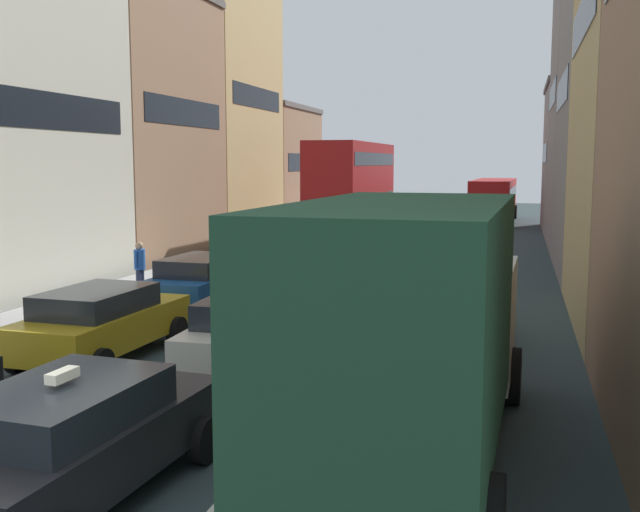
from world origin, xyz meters
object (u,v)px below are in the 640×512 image
at_px(sedan_left_lane_fourth, 266,257).
at_px(bus_far_queue_secondary, 494,196).
at_px(sedan_centre_lane_fifth, 391,243).
at_px(hatchback_centre_lane_third, 321,285).
at_px(pedestrian_near_kerb, 140,265).
at_px(removalist_box_truck, 412,320).
at_px(wagon_left_lane_second, 101,321).
at_px(taxi_centre_lane_front, 74,437).
at_px(bus_mid_queue_primary, 352,186).
at_px(coupe_centre_lane_fourth, 359,261).
at_px(sedan_left_lane_fifth, 305,242).
at_px(sedan_centre_lane_second, 254,330).
at_px(sedan_right_lane_behind_truck, 442,308).
at_px(sedan_left_lane_third, 203,281).

xyz_separation_m(sedan_left_lane_fourth, bus_far_queue_secondary, (6.72, 27.58, 0.96)).
bearing_deg(sedan_centre_lane_fifth, hatchback_centre_lane_third, 178.63).
xyz_separation_m(hatchback_centre_lane_third, pedestrian_near_kerb, (-6.01, 1.15, 0.15)).
bearing_deg(hatchback_centre_lane_third, removalist_box_truck, -156.66).
bearing_deg(wagon_left_lane_second, removalist_box_truck, -115.52).
distance_m(taxi_centre_lane_front, bus_mid_queue_primary, 30.86).
distance_m(bus_far_queue_secondary, pedestrian_near_kerb, 32.82).
relative_size(coupe_centre_lane_fourth, sedan_left_lane_fifth, 0.99).
bearing_deg(sedan_left_lane_fourth, wagon_left_lane_second, -176.92).
height_order(sedan_left_lane_fourth, bus_mid_queue_primary, bus_mid_queue_primary).
distance_m(sedan_centre_lane_second, wagon_left_lane_second, 3.32).
height_order(wagon_left_lane_second, bus_far_queue_secondary, bus_far_queue_secondary).
relative_size(bus_mid_queue_primary, bus_far_queue_secondary, 1.00).
relative_size(taxi_centre_lane_front, sedan_left_lane_fourth, 1.01).
bearing_deg(sedan_centre_lane_second, sedan_right_lane_behind_truck, -48.62).
xyz_separation_m(sedan_left_lane_fourth, bus_mid_queue_primary, (-0.12, 14.15, 2.03)).
xyz_separation_m(sedan_left_lane_fifth, sedan_right_lane_behind_truck, (6.89, -12.65, 0.00)).
distance_m(taxi_centre_lane_front, sedan_left_lane_fourth, 16.78).
distance_m(sedan_right_lane_behind_truck, bus_far_queue_secondary, 35.01).
bearing_deg(bus_mid_queue_primary, sedan_right_lane_behind_truck, -161.61).
xyz_separation_m(bus_far_queue_secondary, pedestrian_near_kerb, (-9.42, -31.43, -0.81)).
bearing_deg(removalist_box_truck, bus_mid_queue_primary, 15.99).
bearing_deg(sedan_left_lane_fourth, taxi_centre_lane_front, -166.13).
height_order(sedan_left_lane_third, bus_far_queue_secondary, bus_far_queue_secondary).
distance_m(sedan_centre_lane_second, sedan_right_lane_behind_truck, 4.55).
height_order(sedan_centre_lane_second, bus_far_queue_secondary, bus_far_queue_secondary).
height_order(sedan_left_lane_fourth, sedan_left_lane_fifth, same).
distance_m(sedan_left_lane_fourth, sedan_centre_lane_fifth, 6.57).
height_order(removalist_box_truck, taxi_centre_lane_front, removalist_box_truck).
distance_m(taxi_centre_lane_front, coupe_centre_lane_fourth, 16.33).
distance_m(sedan_centre_lane_second, bus_far_queue_secondary, 38.25).
bearing_deg(bus_mid_queue_primary, hatchback_centre_lane_third, -169.20).
bearing_deg(pedestrian_near_kerb, sedan_centre_lane_fifth, -120.91).
xyz_separation_m(removalist_box_truck, bus_far_queue_secondary, (-0.34, 41.84, -0.21)).
height_order(removalist_box_truck, sedan_left_lane_third, removalist_box_truck).
bearing_deg(taxi_centre_lane_front, sedan_right_lane_behind_truck, -17.17).
height_order(hatchback_centre_lane_third, sedan_left_lane_fifth, same).
height_order(wagon_left_lane_second, bus_mid_queue_primary, bus_mid_queue_primary).
xyz_separation_m(sedan_left_lane_third, bus_mid_queue_primary, (-0.13, 19.40, 2.03)).
relative_size(hatchback_centre_lane_third, sedan_left_lane_fourth, 0.99).
bearing_deg(sedan_left_lane_fifth, sedan_centre_lane_second, -169.44).
xyz_separation_m(wagon_left_lane_second, sedan_left_lane_fifth, (-0.24, 15.85, 0.00)).
bearing_deg(sedan_centre_lane_fifth, removalist_box_truck, -170.44).
relative_size(removalist_box_truck, bus_mid_queue_primary, 0.74).
xyz_separation_m(removalist_box_truck, sedan_left_lane_fifth, (-7.16, 19.49, -1.18)).
bearing_deg(sedan_centre_lane_fifth, sedan_left_lane_fourth, 147.88).
xyz_separation_m(bus_mid_queue_primary, pedestrian_near_kerb, (-2.58, -18.01, -1.88)).
height_order(taxi_centre_lane_front, sedan_centre_lane_fifth, taxi_centre_lane_front).
bearing_deg(sedan_centre_lane_second, bus_far_queue_secondary, -6.51).
xyz_separation_m(coupe_centre_lane_fourth, sedan_right_lane_behind_truck, (3.46, -7.31, 0.00)).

